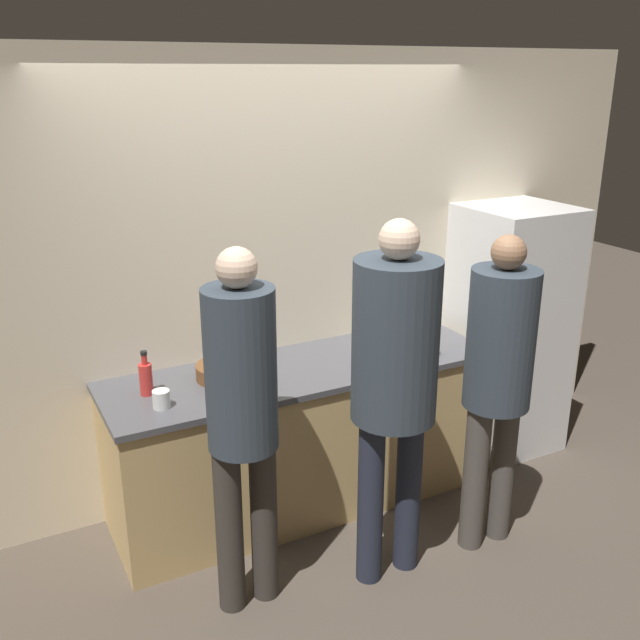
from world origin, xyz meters
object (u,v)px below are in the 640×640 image
object	(u,v)px
person_right	(498,369)
fruit_bowl	(224,371)
refrigerator	(508,330)
cup_blue	(433,348)
cup_white	(161,399)
person_center	(394,368)
bottle_red	(146,378)
utensil_crock	(369,328)
person_left	(242,408)
bottle_green	(413,325)

from	to	relation	value
person_right	fruit_bowl	world-z (taller)	person_right
refrigerator	cup_blue	distance (m)	0.83
cup_white	fruit_bowl	bearing A→B (deg)	26.07
refrigerator	person_center	world-z (taller)	person_center
fruit_bowl	bottle_red	size ratio (longest dim) A/B	1.28
refrigerator	fruit_bowl	xyz separation A→B (m)	(-2.00, 0.02, 0.09)
fruit_bowl	utensil_crock	distance (m)	1.00
bottle_red	person_left	bearing A→B (deg)	-69.18
bottle_green	cup_white	world-z (taller)	bottle_green
utensil_crock	person_center	bearing A→B (deg)	-114.98
person_left	fruit_bowl	size ratio (longest dim) A/B	5.78
cup_white	bottle_red	bearing A→B (deg)	97.88
cup_blue	fruit_bowl	bearing A→B (deg)	167.87
person_center	cup_white	world-z (taller)	person_center
refrigerator	cup_white	xyz separation A→B (m)	(-2.40, -0.18, 0.10)
person_right	bottle_red	bearing A→B (deg)	152.17
cup_blue	person_right	bearing A→B (deg)	-93.31
utensil_crock	cup_blue	distance (m)	0.44
utensil_crock	bottle_green	world-z (taller)	utensil_crock
person_center	person_right	distance (m)	0.63
person_right	person_center	bearing A→B (deg)	177.69
person_left	cup_white	bearing A→B (deg)	115.16
bottle_red	person_center	bearing A→B (deg)	-39.89
refrigerator	cup_blue	world-z (taller)	refrigerator
fruit_bowl	cup_white	xyz separation A→B (m)	(-0.40, -0.20, 0.00)
person_left	bottle_red	bearing A→B (deg)	110.82
fruit_bowl	cup_blue	bearing A→B (deg)	-12.13
cup_white	cup_blue	xyz separation A→B (m)	(1.61, -0.06, -0.00)
utensil_crock	bottle_red	world-z (taller)	utensil_crock
cup_white	cup_blue	bearing A→B (deg)	-2.17
person_right	utensil_crock	distance (m)	0.99
person_right	utensil_crock	world-z (taller)	person_right
utensil_crock	cup_white	xyz separation A→B (m)	(-1.40, -0.32, -0.04)
refrigerator	bottle_red	xyz separation A→B (m)	(-2.43, 0.01, 0.15)
person_left	fruit_bowl	distance (m)	0.73
person_center	person_right	xyz separation A→B (m)	(0.62, -0.02, -0.12)
person_center	fruit_bowl	xyz separation A→B (m)	(-0.55, 0.83, -0.23)
bottle_red	utensil_crock	bearing A→B (deg)	5.36
refrigerator	person_center	bearing A→B (deg)	-150.83
person_left	bottle_red	distance (m)	0.74
person_center	cup_blue	xyz separation A→B (m)	(0.65, 0.57, -0.22)
cup_white	utensil_crock	bearing A→B (deg)	12.87
person_right	bottle_green	bearing A→B (deg)	82.86
person_center	cup_blue	world-z (taller)	person_center
person_right	bottle_red	xyz separation A→B (m)	(-1.60, 0.84, -0.05)
person_left	person_right	size ratio (longest dim) A/B	1.03
bottle_red	cup_blue	world-z (taller)	bottle_red
bottle_green	person_center	bearing A→B (deg)	-129.20
person_center	bottle_red	xyz separation A→B (m)	(-0.98, 0.82, -0.17)
bottle_green	bottle_red	size ratio (longest dim) A/B	0.77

